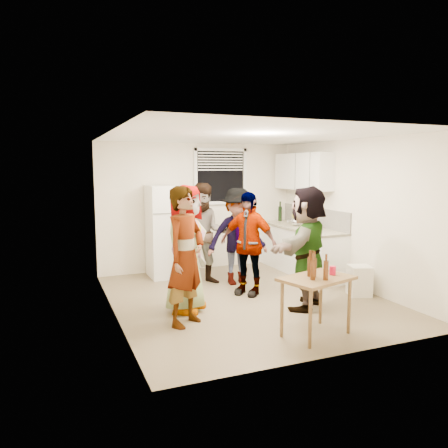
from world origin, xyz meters
name	(u,v)px	position (x,y,z in m)	size (l,w,h in m)	color
room	(246,299)	(0.00, 0.00, 0.00)	(4.00, 4.50, 2.50)	white
window	(221,176)	(0.45, 2.21, 1.85)	(1.12, 0.10, 1.06)	white
refrigerator	(167,231)	(-0.75, 1.88, 0.85)	(0.70, 0.70, 1.70)	white
counter_lower	(301,251)	(1.70, 1.15, 0.43)	(0.60, 2.20, 0.86)	white
countertop	(301,228)	(1.70, 1.15, 0.88)	(0.64, 2.22, 0.04)	#BFB596
backsplash	(314,217)	(1.99, 1.15, 1.08)	(0.03, 2.20, 0.36)	#AFA9A0
upper_cabinets	(303,171)	(1.83, 1.35, 1.95)	(0.34, 1.60, 0.70)	white
kettle	(295,226)	(1.65, 1.29, 0.90)	(0.24, 0.20, 0.20)	silver
paper_towel	(310,229)	(1.68, 0.84, 0.90)	(0.13, 0.13, 0.28)	white
wine_bottle	(280,221)	(1.75, 2.08, 0.90)	(0.08, 0.08, 0.31)	black
beer_bottle_counter	(315,231)	(1.60, 0.54, 0.90)	(0.06, 0.06, 0.25)	#47230C
blue_cup	(308,232)	(1.46, 0.55, 0.90)	(0.09, 0.09, 0.11)	#102AD0
picture_frame	(295,219)	(1.92, 1.76, 0.98)	(0.02, 0.19, 0.16)	gold
trash_bin	(359,280)	(1.75, -0.51, 0.25)	(0.33, 0.33, 0.48)	white
serving_table	(315,335)	(0.15, -1.66, 0.00)	(0.86, 0.57, 0.72)	brown
beer_bottle_table	(310,276)	(0.10, -1.59, 0.72)	(0.06, 0.06, 0.24)	#47230C
red_cup	(332,275)	(0.40, -1.63, 0.72)	(0.08, 0.08, 0.11)	red
guest_grey	(186,310)	(-1.03, -0.18, 0.00)	(0.88, 1.79, 0.57)	gray
guest_stripe	(186,324)	(-1.19, -0.70, 0.00)	(0.66, 1.80, 0.43)	#141933
guest_back_left	(205,283)	(-0.29, 1.09, 0.00)	(0.86, 1.76, 0.67)	brown
guest_back_right	(237,284)	(0.23, 0.87, 0.00)	(1.09, 1.68, 0.62)	#45454A
guest_black	(248,294)	(0.13, 0.23, 0.00)	(0.97, 1.65, 0.40)	black
guest_orange	(306,307)	(0.64, -0.70, 0.00)	(1.64, 1.77, 0.52)	#EF9856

